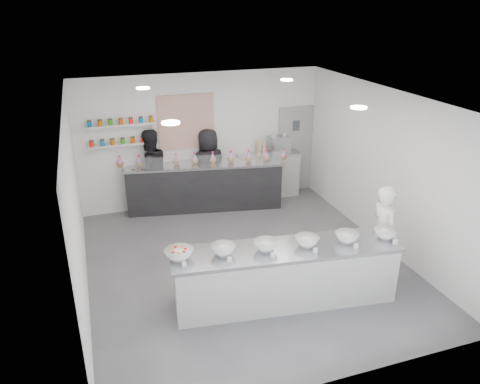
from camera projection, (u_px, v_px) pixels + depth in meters
name	position (u px, v px, depth m)	size (l,w,h in m)	color
floor	(246.00, 264.00, 8.50)	(6.00, 6.00, 0.00)	#515156
ceiling	(247.00, 99.00, 7.34)	(6.00, 6.00, 0.00)	white
back_wall	(202.00, 140.00, 10.54)	(5.50, 5.50, 0.00)	white
left_wall	(76.00, 209.00, 7.11)	(6.00, 6.00, 0.00)	white
right_wall	(385.00, 170.00, 8.73)	(6.00, 6.00, 0.00)	white
back_door	(295.00, 149.00, 11.37)	(0.88, 0.04, 2.10)	gray
pattern_panel	(186.00, 122.00, 10.24)	(1.25, 0.03, 1.20)	#AF4936
jar_shelf_lower	(123.00, 144.00, 9.90)	(1.45, 0.22, 0.04)	silver
jar_shelf_upper	(121.00, 125.00, 9.74)	(1.45, 0.22, 0.04)	silver
preserve_jars	(122.00, 132.00, 9.77)	(1.45, 0.10, 0.56)	#FB280C
downlight_0	(171.00, 123.00, 6.06)	(0.24, 0.24, 0.02)	white
downlight_1	(359.00, 108.00, 6.89)	(0.24, 0.24, 0.02)	white
downlight_2	(143.00, 88.00, 8.33)	(0.24, 0.24, 0.02)	white
downlight_3	(287.00, 80.00, 9.16)	(0.24, 0.24, 0.02)	white
prep_counter	(285.00, 275.00, 7.29)	(3.54, 0.80, 0.96)	#A9A8A3
back_bar	(205.00, 186.00, 10.54)	(3.47, 0.64, 1.07)	black
sneeze_guard	(205.00, 162.00, 10.00)	(3.42, 0.01, 0.29)	white
espresso_ledge	(268.00, 175.00, 11.18)	(1.46, 0.46, 1.08)	#A9A8A3
espresso_machine	(279.00, 145.00, 10.97)	(0.49, 0.34, 0.37)	#93969E
cup_stacks	(261.00, 148.00, 10.84)	(0.24, 0.24, 0.32)	#D4BC88
prep_bowls	(287.00, 244.00, 7.07)	(3.62, 0.47, 0.15)	white
label_cards	(305.00, 262.00, 6.67)	(3.31, 0.04, 0.07)	white
cookie_bags	(204.00, 158.00, 10.28)	(3.75, 0.15, 0.27)	#D56EBD
woman_prep	(383.00, 233.00, 7.81)	(0.61, 0.40, 1.68)	white
staff_left	(150.00, 171.00, 10.26)	(0.91, 0.71, 1.88)	black
staff_right	(209.00, 167.00, 10.68)	(0.87, 0.57, 1.78)	black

